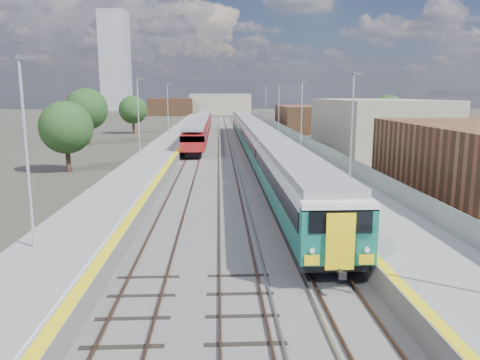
{
  "coord_description": "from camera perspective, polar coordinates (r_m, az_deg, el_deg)",
  "views": [
    {
      "loc": [
        -2.72,
        -10.42,
        7.1
      ],
      "look_at": [
        -1.51,
        15.96,
        2.2
      ],
      "focal_mm": 35.0,
      "sensor_mm": 36.0,
      "label": 1
    }
  ],
  "objects": [
    {
      "name": "ground",
      "position": [
        60.9,
        -0.05,
        3.82
      ],
      "size": [
        320.0,
        320.0,
        0.0
      ],
      "primitive_type": "plane",
      "color": "#47443A",
      "rests_on": "ground"
    },
    {
      "name": "ballast_bed",
      "position": [
        63.32,
        -2.2,
        4.09
      ],
      "size": [
        10.5,
        155.0,
        0.06
      ],
      "primitive_type": "cube",
      "color": "#565451",
      "rests_on": "ground"
    },
    {
      "name": "tracks",
      "position": [
        64.98,
        -1.68,
        4.33
      ],
      "size": [
        8.96,
        160.0,
        0.17
      ],
      "color": "#4C3323",
      "rests_on": "ground"
    },
    {
      "name": "platform_right",
      "position": [
        63.76,
        4.61,
        4.57
      ],
      "size": [
        4.7,
        155.0,
        8.52
      ],
      "color": "slate",
      "rests_on": "ground"
    },
    {
      "name": "platform_left",
      "position": [
        63.57,
        -8.36,
        4.46
      ],
      "size": [
        4.3,
        155.0,
        8.52
      ],
      "color": "slate",
      "rests_on": "ground"
    },
    {
      "name": "buildings",
      "position": [
        149.86,
        -8.72,
        11.78
      ],
      "size": [
        72.0,
        185.5,
        40.0
      ],
      "color": "brown",
      "rests_on": "ground"
    },
    {
      "name": "green_train",
      "position": [
        55.05,
        1.78,
        5.38
      ],
      "size": [
        2.81,
        78.24,
        3.09
      ],
      "color": "black",
      "rests_on": "ground"
    },
    {
      "name": "red_train",
      "position": [
        76.34,
        -4.74,
        6.63
      ],
      "size": [
        2.65,
        53.75,
        3.34
      ],
      "color": "black",
      "rests_on": "ground"
    },
    {
      "name": "tree_a",
      "position": [
        45.27,
        -20.44,
        6.0
      ],
      "size": [
        4.76,
        4.76,
        6.45
      ],
      "color": "#382619",
      "rests_on": "ground"
    },
    {
      "name": "tree_b",
      "position": [
        69.14,
        -18.2,
        8.21
      ],
      "size": [
        5.8,
        5.8,
        7.85
      ],
      "color": "#382619",
      "rests_on": "ground"
    },
    {
      "name": "tree_c",
      "position": [
        85.98,
        -12.93,
        8.34
      ],
      "size": [
        4.96,
        4.96,
        6.72
      ],
      "color": "#382619",
      "rests_on": "ground"
    },
    {
      "name": "tree_d",
      "position": [
        74.94,
        17.58,
        7.94
      ],
      "size": [
        5.12,
        5.12,
        6.93
      ],
      "color": "#382619",
      "rests_on": "ground"
    }
  ]
}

